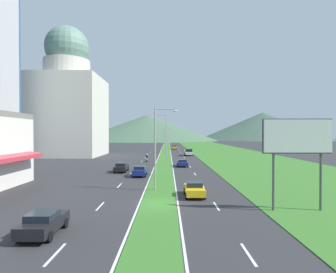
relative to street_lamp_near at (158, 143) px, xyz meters
The scene contains 44 objects.
ground_plane 8.07m from the street_lamp_near, 87.00° to the right, with size 600.00×600.00×0.00m, color #2D2D30.
grass_median 54.18m from the street_lamp_near, 89.66° to the left, with size 3.20×240.00×0.06m, color #387028.
grass_verge_right 58.07m from the street_lamp_near, 68.80° to the left, with size 24.00×240.00×0.06m, color #387028.
lane_dash_left_1 17.90m from the street_lamp_near, 106.23° to the right, with size 0.16×2.80×0.01m, color silver.
lane_dash_left_2 9.83m from the street_lamp_near, 125.25° to the right, with size 0.16×2.80×0.01m, color silver.
lane_dash_left_3 7.69m from the street_lamp_near, 148.81° to the left, with size 0.16×2.80×0.01m, color silver.
lane_dash_left_4 14.44m from the street_lamp_near, 110.85° to the left, with size 0.16×2.80×0.01m, color silver.
lane_dash_left_5 23.33m from the street_lamp_near, 102.15° to the left, with size 0.16×2.80×0.01m, color silver.
lane_dash_left_6 32.66m from the street_lamp_near, 98.53° to the left, with size 0.16×2.80×0.01m, color silver.
lane_dash_left_7 42.14m from the street_lamp_near, 96.57° to the left, with size 0.16×2.80×0.01m, color silver.
lane_dash_left_8 51.68m from the street_lamp_near, 95.34° to the left, with size 0.16×2.80×0.01m, color silver.
lane_dash_left_9 61.26m from the street_lamp_near, 94.49° to the left, with size 0.16×2.80×0.01m, color silver.
lane_dash_left_10 70.86m from the street_lamp_near, 93.88° to the left, with size 0.16×2.80×0.01m, color silver.
lane_dash_left_11 80.48m from the street_lamp_near, 93.41° to the left, with size 0.16×2.80×0.01m, color silver.
lane_dash_right_1 18.08m from the street_lamp_near, 71.74° to the right, with size 0.16×2.80×0.01m, color silver.
lane_dash_right_2 10.15m from the street_lamp_near, 51.30° to the right, with size 0.16×2.80×0.01m, color silver.
lane_dash_right_3 8.11m from the street_lamp_near, 28.11° to the left, with size 0.16×2.80×0.01m, color silver.
lane_dash_right_4 14.66m from the street_lamp_near, 66.65° to the left, with size 0.16×2.80×0.01m, color silver.
lane_dash_right_5 23.47m from the street_lamp_near, 76.29° to the left, with size 0.16×2.80×0.01m, color silver.
lane_dash_right_6 32.76m from the street_lamp_near, 80.35° to the left, with size 0.16×2.80×0.01m, color silver.
lane_dash_right_7 42.21m from the street_lamp_near, 82.57° to the left, with size 0.16×2.80×0.01m, color silver.
lane_dash_right_8 51.74m from the street_lamp_near, 83.96° to the left, with size 0.16×2.80×0.01m, color silver.
lane_dash_right_9 61.31m from the street_lamp_near, 84.91° to the left, with size 0.16×2.80×0.01m, color silver.
lane_dash_right_10 70.91m from the street_lamp_near, 85.60° to the left, with size 0.16×2.80×0.01m, color silver.
lane_dash_right_11 80.52m from the street_lamp_near, 86.13° to the left, with size 0.16×2.80×0.01m, color silver.
edge_line_median_left 54.20m from the street_lamp_near, 91.52° to the left, with size 0.16×240.00×0.01m, color silver.
edge_line_median_right 54.22m from the street_lamp_near, 87.80° to the left, with size 0.16×240.00×0.01m, color silver.
domed_building 57.06m from the street_lamp_near, 119.66° to the left, with size 19.62×19.62×37.09m.
midrise_colored 94.66m from the street_lamp_near, 111.13° to the left, with size 13.87×13.87×26.65m, color teal.
hill_far_left 292.30m from the street_lamp_near, 112.03° to the left, with size 146.99×146.99×38.16m, color #47664C.
hill_far_center 220.31m from the street_lamp_near, 94.55° to the left, with size 125.82×125.82×23.24m, color #47664C.
hill_far_right 269.08m from the street_lamp_near, 68.73° to the left, with size 130.82×130.82×27.74m, color #3D5647.
street_lamp_near is the anchor object (origin of this frame).
street_lamp_mid 31.55m from the street_lamp_near, 89.21° to the left, with size 3.47×0.45×10.64m.
street_lamp_far 63.07m from the street_lamp_near, 89.77° to the left, with size 3.51×0.39×8.13m.
billboard_roadside 14.43m from the street_lamp_near, 35.06° to the right, with size 5.76×0.28×7.62m.
car_0 15.82m from the street_lamp_near, 116.17° to the right, with size 2.02×4.05×1.45m.
car_1 23.31m from the street_lamp_near, 80.07° to the left, with size 2.02×4.16×1.34m.
car_2 6.61m from the street_lamp_near, 36.77° to the right, with size 1.99×4.15×1.45m.
car_3 17.09m from the street_lamp_near, 113.59° to the left, with size 2.00×4.67×1.52m.
car_4 81.77m from the street_lamp_near, 87.37° to the left, with size 1.91×4.40×1.54m.
car_5 11.87m from the street_lamp_near, 106.16° to the left, with size 2.01×4.45×1.51m.
pickup_truck_0 49.47m from the street_lamp_near, 81.75° to the left, with size 2.18×5.40×2.00m.
motorcycle_rider 31.91m from the street_lamp_near, 96.54° to the left, with size 0.36×2.00×1.80m.
Camera 1 is at (0.85, -24.94, 6.39)m, focal length 29.70 mm.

